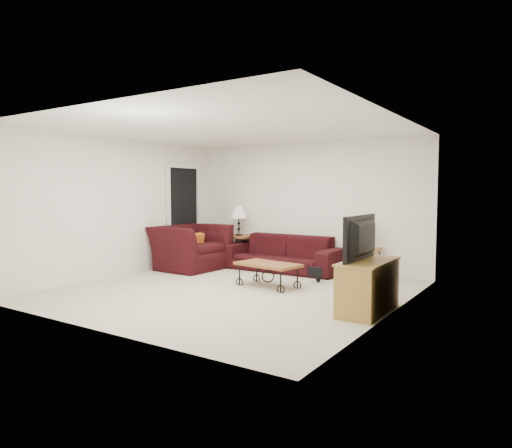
{
  "coord_description": "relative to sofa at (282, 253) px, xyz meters",
  "views": [
    {
      "loc": [
        4.22,
        -5.77,
        1.55
      ],
      "look_at": [
        0.0,
        0.7,
        1.0
      ],
      "focal_mm": 32.54,
      "sensor_mm": 36.0,
      "label": 1
    }
  ],
  "objects": [
    {
      "name": "coffee_table",
      "position": [
        0.57,
        -1.47,
        -0.15
      ],
      "size": [
        1.11,
        0.71,
        0.39
      ],
      "primitive_type": "cube",
      "rotation": [
        0.0,
        0.0,
        -0.15
      ],
      "color": "brown",
      "rests_on": "ground"
    },
    {
      "name": "ceiling",
      "position": [
        0.24,
        -2.02,
        2.16
      ],
      "size": [
        5.0,
        5.0,
        0.0
      ],
      "primitive_type": "plane",
      "color": "white",
      "rests_on": "wall_back"
    },
    {
      "name": "wall_back",
      "position": [
        0.24,
        0.48,
        0.91
      ],
      "size": [
        5.0,
        0.02,
        2.5
      ],
      "primitive_type": "cube",
      "color": "silver",
      "rests_on": "ground"
    },
    {
      "name": "doorway",
      "position": [
        -2.23,
        -0.37,
        0.68
      ],
      "size": [
        0.08,
        0.94,
        2.04
      ],
      "primitive_type": "cube",
      "color": "black",
      "rests_on": "ground"
    },
    {
      "name": "lamp_right",
      "position": [
        1.62,
        0.18,
        0.45
      ],
      "size": [
        0.34,
        0.34,
        0.53
      ],
      "primitive_type": null,
      "rotation": [
        0.0,
        0.0,
        0.14
      ],
      "color": "black",
      "rests_on": "side_table_right"
    },
    {
      "name": "tv_stand",
      "position": [
        2.47,
        -2.12,
        -0.01
      ],
      "size": [
        0.46,
        1.11,
        0.67
      ],
      "primitive_type": "cube",
      "color": "#AB843F",
      "rests_on": "ground"
    },
    {
      "name": "wall_left",
      "position": [
        -2.26,
        -2.02,
        0.91
      ],
      "size": [
        0.02,
        5.0,
        2.5
      ],
      "primitive_type": "cube",
      "color": "silver",
      "rests_on": "ground"
    },
    {
      "name": "throw_pillow",
      "position": [
        -1.48,
        -0.88,
        0.18
      ],
      "size": [
        0.12,
        0.4,
        0.39
      ],
      "primitive_type": "cube",
      "rotation": [
        0.0,
        0.0,
        1.54
      ],
      "color": "#C17318",
      "rests_on": "armchair"
    },
    {
      "name": "backpack",
      "position": [
        1.1,
        -0.68,
        -0.1
      ],
      "size": [
        0.42,
        0.35,
        0.49
      ],
      "primitive_type": "ellipsoid",
      "rotation": [
        0.0,
        0.0,
        0.15
      ],
      "color": "black",
      "rests_on": "ground"
    },
    {
      "name": "armchair",
      "position": [
        -1.63,
        -0.83,
        0.09
      ],
      "size": [
        1.21,
        1.38,
        0.87
      ],
      "primitive_type": "imported",
      "rotation": [
        0.0,
        0.0,
        1.54
      ],
      "color": "black",
      "rests_on": "ground"
    },
    {
      "name": "wall_front",
      "position": [
        0.24,
        -4.52,
        0.91
      ],
      "size": [
        5.0,
        0.02,
        2.5
      ],
      "primitive_type": "cube",
      "color": "silver",
      "rests_on": "ground"
    },
    {
      "name": "photo_frame_right",
      "position": [
        1.77,
        0.03,
        0.23
      ],
      "size": [
        0.11,
        0.02,
        0.09
      ],
      "primitive_type": "cube",
      "rotation": [
        0.0,
        0.0,
        -0.07
      ],
      "color": "black",
      "rests_on": "side_table_right"
    },
    {
      "name": "photo_frame_left",
      "position": [
        -1.32,
        0.03,
        0.32
      ],
      "size": [
        0.12,
        0.04,
        0.1
      ],
      "primitive_type": "cube",
      "rotation": [
        0.0,
        0.0,
        0.22
      ],
      "color": "black",
      "rests_on": "side_table_left"
    },
    {
      "name": "wall_right",
      "position": [
        2.74,
        -2.02,
        0.91
      ],
      "size": [
        0.02,
        5.0,
        2.5
      ],
      "primitive_type": "cube",
      "color": "silver",
      "rests_on": "ground"
    },
    {
      "name": "ground",
      "position": [
        0.24,
        -2.02,
        -0.34
      ],
      "size": [
        5.0,
        5.0,
        0.0
      ],
      "primitive_type": "plane",
      "color": "beige",
      "rests_on": "ground"
    },
    {
      "name": "sofa",
      "position": [
        0.0,
        0.0,
        0.0
      ],
      "size": [
        2.35,
        0.92,
        0.69
      ],
      "primitive_type": "imported",
      "color": "black",
      "rests_on": "ground"
    },
    {
      "name": "side_table_right",
      "position": [
        1.62,
        0.18,
        -0.08
      ],
      "size": [
        0.55,
        0.55,
        0.53
      ],
      "primitive_type": "cube",
      "rotation": [
        0.0,
        0.0,
        0.14
      ],
      "color": "brown",
      "rests_on": "ground"
    },
    {
      "name": "side_table_left",
      "position": [
        -1.17,
        0.18,
        -0.04
      ],
      "size": [
        0.59,
        0.59,
        0.61
      ],
      "primitive_type": "cube",
      "rotation": [
        0.0,
        0.0,
        0.04
      ],
      "color": "brown",
      "rests_on": "ground"
    },
    {
      "name": "lamp_left",
      "position": [
        -1.17,
        0.18,
        0.58
      ],
      "size": [
        0.36,
        0.36,
        0.61
      ],
      "primitive_type": null,
      "rotation": [
        0.0,
        0.0,
        0.04
      ],
      "color": "black",
      "rests_on": "side_table_left"
    },
    {
      "name": "television",
      "position": [
        2.45,
        -2.12,
        0.61
      ],
      "size": [
        0.13,
        1.0,
        0.57
      ],
      "primitive_type": "imported",
      "rotation": [
        0.0,
        0.0,
        -1.57
      ],
      "color": "black",
      "rests_on": "tv_stand"
    }
  ]
}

